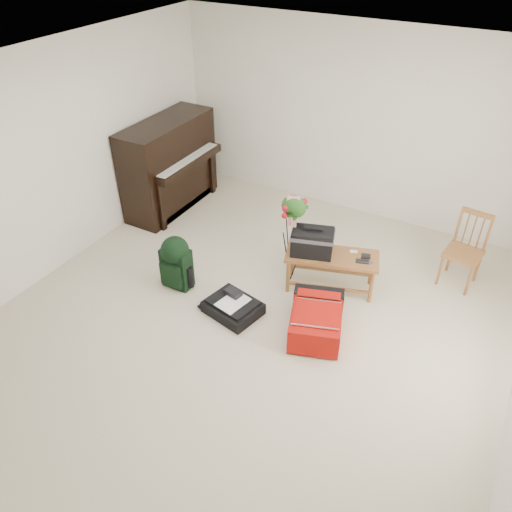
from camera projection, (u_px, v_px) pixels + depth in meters
The scene contains 11 objects.
floor at pixel (251, 322), 5.24m from camera, with size 5.00×5.50×0.01m, color beige.
ceiling at pixel (249, 80), 3.78m from camera, with size 5.00×5.50×0.01m, color white.
wall_back at pixel (355, 123), 6.46m from camera, with size 5.00×0.04×2.50m, color white.
wall_left at pixel (53, 162), 5.50m from camera, with size 0.04×5.50×2.50m, color white.
piano at pixel (170, 167), 6.89m from camera, with size 0.71×1.50×1.25m.
bench at pixel (320, 244), 5.45m from camera, with size 1.08×0.69×0.78m.
dining_chair at pixel (464, 251), 5.56m from camera, with size 0.43×0.43×0.87m.
red_suitcase at pixel (318, 317), 5.06m from camera, with size 0.70×0.88×0.32m.
black_duffel at pixel (233, 306), 5.31m from camera, with size 0.63×0.55×0.23m.
green_backpack at pixel (176, 260), 5.53m from camera, with size 0.33×0.31×0.64m.
flower_stand at pixel (292, 240), 5.50m from camera, with size 0.46×0.46×1.14m.
Camera 1 is at (1.92, -3.34, 3.63)m, focal length 35.00 mm.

